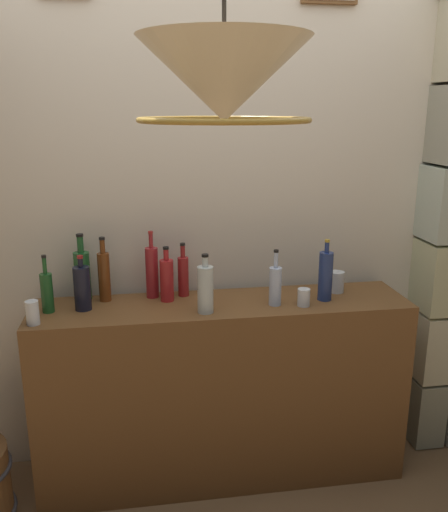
# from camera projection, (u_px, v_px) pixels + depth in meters

# --- Properties ---
(panelled_rear_partition) EXTENTS (3.03, 0.15, 2.82)m
(panelled_rear_partition) POSITION_uv_depth(u_px,v_px,m) (214.00, 183.00, 2.71)
(panelled_rear_partition) COLOR beige
(panelled_rear_partition) RESTS_ON ground
(bar_shelf_unit) EXTENTS (1.82, 0.41, 0.95)m
(bar_shelf_unit) POSITION_uv_depth(u_px,v_px,m) (222.00, 391.00, 2.72)
(bar_shelf_unit) COLOR brown
(bar_shelf_unit) RESTS_ON ground
(liquor_bottle_vodka) EXTENTS (0.05, 0.05, 0.27)m
(liquor_bottle_vodka) POSITION_uv_depth(u_px,v_px,m) (183.00, 275.00, 2.67)
(liquor_bottle_vodka) COLOR maroon
(liquor_bottle_vodka) RESTS_ON bar_shelf_unit
(liquor_bottle_scotch) EXTENTS (0.07, 0.07, 0.28)m
(liquor_bottle_scotch) POSITION_uv_depth(u_px,v_px,m) (205.00, 289.00, 2.44)
(liquor_bottle_scotch) COLOR silver
(liquor_bottle_scotch) RESTS_ON bar_shelf_unit
(liquor_bottle_gin) EXTENTS (0.08, 0.08, 0.33)m
(liquor_bottle_gin) POSITION_uv_depth(u_px,v_px,m) (82.00, 274.00, 2.61)
(liquor_bottle_gin) COLOR #1B5326
(liquor_bottle_gin) RESTS_ON bar_shelf_unit
(liquor_bottle_mezcal) EXTENTS (0.08, 0.08, 0.26)m
(liquor_bottle_mezcal) POSITION_uv_depth(u_px,v_px,m) (82.00, 288.00, 2.48)
(liquor_bottle_mezcal) COLOR black
(liquor_bottle_mezcal) RESTS_ON bar_shelf_unit
(liquor_bottle_rye) EXTENTS (0.06, 0.06, 0.27)m
(liquor_bottle_rye) POSITION_uv_depth(u_px,v_px,m) (275.00, 285.00, 2.54)
(liquor_bottle_rye) COLOR #AFC2E2
(liquor_bottle_rye) RESTS_ON bar_shelf_unit
(liquor_bottle_vermouth) EXTENTS (0.07, 0.07, 0.30)m
(liquor_bottle_vermouth) POSITION_uv_depth(u_px,v_px,m) (325.00, 276.00, 2.60)
(liquor_bottle_vermouth) COLOR navy
(liquor_bottle_vermouth) RESTS_ON bar_shelf_unit
(liquor_bottle_sherry) EXTENTS (0.07, 0.07, 0.27)m
(liquor_bottle_sherry) POSITION_uv_depth(u_px,v_px,m) (167.00, 279.00, 2.60)
(liquor_bottle_sherry) COLOR #A51F22
(liquor_bottle_sherry) RESTS_ON bar_shelf_unit
(liquor_bottle_amaro) EXTENTS (0.06, 0.06, 0.27)m
(liquor_bottle_amaro) POSITION_uv_depth(u_px,v_px,m) (47.00, 292.00, 2.45)
(liquor_bottle_amaro) COLOR #1A4E21
(liquor_bottle_amaro) RESTS_ON bar_shelf_unit
(liquor_bottle_bourbon) EXTENTS (0.06, 0.06, 0.32)m
(liquor_bottle_bourbon) POSITION_uv_depth(u_px,v_px,m) (104.00, 275.00, 2.59)
(liquor_bottle_bourbon) COLOR brown
(liquor_bottle_bourbon) RESTS_ON bar_shelf_unit
(liquor_bottle_brandy) EXTENTS (0.06, 0.06, 0.34)m
(liquor_bottle_brandy) POSITION_uv_depth(u_px,v_px,m) (152.00, 272.00, 2.64)
(liquor_bottle_brandy) COLOR maroon
(liquor_bottle_brandy) RESTS_ON bar_shelf_unit
(glass_tumbler_rocks) EXTENTS (0.06, 0.06, 0.08)m
(glass_tumbler_rocks) POSITION_uv_depth(u_px,v_px,m) (304.00, 297.00, 2.54)
(glass_tumbler_rocks) COLOR silver
(glass_tumbler_rocks) RESTS_ON bar_shelf_unit
(glass_tumbler_highball) EXTENTS (0.06, 0.06, 0.11)m
(glass_tumbler_highball) POSITION_uv_depth(u_px,v_px,m) (33.00, 313.00, 2.32)
(glass_tumbler_highball) COLOR silver
(glass_tumbler_highball) RESTS_ON bar_shelf_unit
(glass_tumbler_shot) EXTENTS (0.08, 0.08, 0.11)m
(glass_tumbler_shot) POSITION_uv_depth(u_px,v_px,m) (337.00, 282.00, 2.73)
(glass_tumbler_shot) COLOR silver
(glass_tumbler_shot) RESTS_ON bar_shelf_unit
(pendant_lamp) EXTENTS (0.48, 0.48, 0.65)m
(pendant_lamp) POSITION_uv_depth(u_px,v_px,m) (224.00, 82.00, 1.45)
(pendant_lamp) COLOR #EFE5C6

